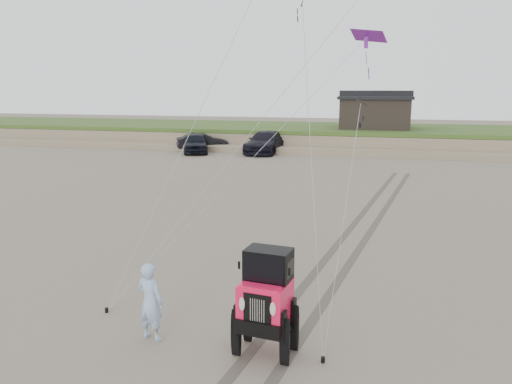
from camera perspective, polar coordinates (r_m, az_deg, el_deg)
ground at (r=11.43m, az=-1.78°, el=-16.08°), size 160.00×160.00×0.00m
dune_ridge at (r=47.49m, az=10.91°, el=6.19°), size 160.00×14.25×1.73m
cabin at (r=46.75m, az=13.46°, el=8.96°), size 6.40×5.40×3.35m
truck_a at (r=41.98m, az=-6.85°, el=5.59°), size 3.43×5.18×1.64m
truck_b at (r=43.87m, az=-6.17°, el=5.75°), size 4.64×3.34×1.45m
truck_c at (r=41.62m, az=1.08°, el=5.72°), size 2.72×6.23×1.78m
jeep at (r=10.37m, az=1.10°, el=-13.71°), size 2.57×4.91×1.75m
man at (r=11.15m, az=-12.00°, el=-12.14°), size 0.71×0.55×1.73m
stake_main at (r=12.94m, az=-16.71°, el=-12.81°), size 0.08×0.08×0.12m
stake_aux at (r=10.52m, az=7.66°, el=-18.47°), size 0.08×0.08×0.12m
tire_tracks at (r=18.50m, az=11.19°, el=-5.17°), size 5.22×29.74×0.01m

